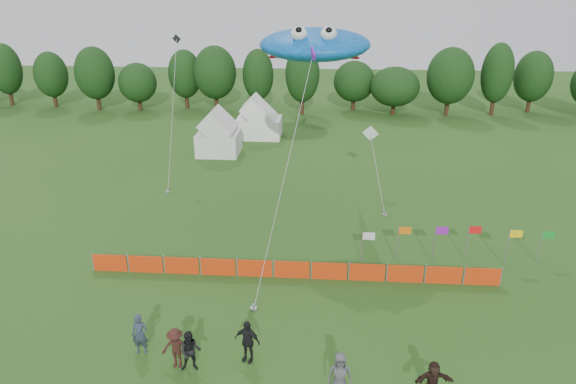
# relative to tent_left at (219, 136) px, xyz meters

# --- Properties ---
(ground) EXTENTS (160.00, 160.00, 0.00)m
(ground) POSITION_rel_tent_left_xyz_m (7.97, -27.88, -1.71)
(ground) COLOR #234C16
(ground) RESTS_ON ground
(treeline) EXTENTS (104.57, 8.78, 8.36)m
(treeline) POSITION_rel_tent_left_xyz_m (9.58, 17.04, 2.48)
(treeline) COLOR #382314
(treeline) RESTS_ON ground
(tent_left) EXTENTS (3.83, 3.83, 3.38)m
(tent_left) POSITION_rel_tent_left_xyz_m (0.00, 0.00, 0.00)
(tent_left) COLOR silver
(tent_left) RESTS_ON ground
(tent_right) EXTENTS (4.58, 3.66, 3.23)m
(tent_right) POSITION_rel_tent_left_xyz_m (3.03, 5.80, -0.08)
(tent_right) COLOR white
(tent_right) RESTS_ON ground
(barrier_fence) EXTENTS (21.90, 0.06, 1.00)m
(barrier_fence) POSITION_rel_tent_left_xyz_m (8.13, -21.37, -1.21)
(barrier_fence) COLOR red
(barrier_fence) RESTS_ON ground
(flag_row) EXTENTS (10.73, 0.76, 2.28)m
(flag_row) POSITION_rel_tent_left_xyz_m (17.16, -18.99, -0.30)
(flag_row) COLOR gray
(flag_row) RESTS_ON ground
(spectator_a) EXTENTS (0.70, 0.47, 1.87)m
(spectator_a) POSITION_rel_tent_left_xyz_m (2.10, -27.84, -0.77)
(spectator_a) COLOR #2B3648
(spectator_a) RESTS_ON ground
(spectator_b) EXTENTS (0.97, 0.81, 1.81)m
(spectator_b) POSITION_rel_tent_left_xyz_m (4.50, -28.72, -0.80)
(spectator_b) COLOR black
(spectator_b) RESTS_ON ground
(spectator_c) EXTENTS (1.20, 0.73, 1.82)m
(spectator_c) POSITION_rel_tent_left_xyz_m (3.86, -28.58, -0.80)
(spectator_c) COLOR #351815
(spectator_c) RESTS_ON ground
(spectator_d) EXTENTS (1.22, 0.77, 1.93)m
(spectator_d) POSITION_rel_tent_left_xyz_m (6.71, -27.99, -0.74)
(spectator_d) COLOR black
(spectator_d) RESTS_ON ground
(spectator_e) EXTENTS (0.95, 0.63, 1.90)m
(spectator_e) POSITION_rel_tent_left_xyz_m (10.50, -29.70, -0.76)
(spectator_e) COLOR #48484D
(spectator_e) RESTS_ON ground
(spectator_f) EXTENTS (1.53, 0.67, 1.60)m
(spectator_f) POSITION_rel_tent_left_xyz_m (14.02, -29.54, -0.91)
(spectator_f) COLOR black
(spectator_f) RESTS_ON ground
(stingray_kite) EXTENTS (7.88, 20.99, 12.51)m
(stingray_kite) POSITION_rel_tent_left_xyz_m (8.97, -12.22, 9.53)
(stingray_kite) COLOR blue
(stingray_kite) RESTS_ON ground
(small_kite_white) EXTENTS (1.56, 5.76, 4.88)m
(small_kite_white) POSITION_rel_tent_left_xyz_m (13.38, -8.86, 1.45)
(small_kite_white) COLOR white
(small_kite_white) RESTS_ON ground
(small_kite_dark) EXTENTS (0.82, 6.94, 10.98)m
(small_kite_dark) POSITION_rel_tent_left_xyz_m (-2.19, -6.27, 4.04)
(small_kite_dark) COLOR black
(small_kite_dark) RESTS_ON ground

